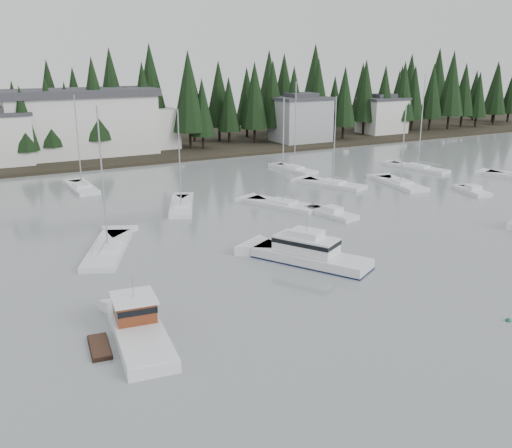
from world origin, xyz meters
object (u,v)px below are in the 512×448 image
Objects in this scene: sailboat_4 at (82,189)px; sailboat_6 at (283,206)px; house_east_a at (301,118)px; lobster_boat_brown at (137,332)px; harbor_inn at (93,122)px; runabout_1 at (332,215)px; sailboat_1 at (400,185)px; sailboat_2 at (181,208)px; runabout_2 at (473,192)px; cabin_cruiser_center at (309,255)px; sailboat_10 at (108,251)px; sailboat_7 at (333,185)px; sailboat_9 at (294,170)px; house_east_b at (382,114)px; sailboat_0 at (418,169)px.

sailboat_4 is 0.98× the size of sailboat_6.
sailboat_4 is at bearing -156.61° from house_east_a.
lobster_boat_brown is (-51.89, -63.07, -4.41)m from house_east_a.
harbor_inn is 4.71× the size of runabout_1.
harbor_inn is at bearing 4.91° from runabout_1.
sailboat_1 is at bearing -117.01° from sailboat_4.
runabout_2 is (35.36, -10.52, 0.07)m from sailboat_2.
runabout_2 is at bearing -100.36° from cabin_cruiser_center.
sailboat_10 is at bearing 104.45° from runabout_2.
sailboat_2 is 22.06m from sailboat_7.
runabout_2 is (21.95, 0.26, -0.00)m from runabout_1.
house_east_a is 48.73m from sailboat_6.
house_east_a is 1.69× the size of runabout_1.
sailboat_10 is (-49.45, -46.07, -4.84)m from house_east_a.
runabout_1 and runabout_2 have the same top height.
harbor_inn is 2.64× the size of sailboat_1.
sailboat_9 reaches higher than sailboat_6.
sailboat_7 reaches higher than cabin_cruiser_center.
house_east_a is at bearing -32.60° from lobster_boat_brown.
house_east_b is 44.98m from sailboat_9.
sailboat_1 is (30.89, -42.18, -5.72)m from harbor_inn.
harbor_inn is 2.51× the size of sailboat_2.
lobster_boat_brown is at bearing -163.92° from sailboat_10.
cabin_cruiser_center is 39.38m from sailboat_9.
harbor_inn is 2.28× the size of sailboat_6.
cabin_cruiser_center is at bearing -134.15° from house_east_b.
sailboat_0 reaches higher than runabout_1.
sailboat_7 is (-38.22, -35.77, -4.34)m from house_east_b.
sailboat_4 reaches higher than lobster_boat_brown.
sailboat_0 is at bearing -61.24° from sailboat_2.
sailboat_4 is at bearing 74.27° from sailboat_1.
sailboat_9 is at bearing 34.97° from sailboat_1.
house_east_b is at bearing -43.34° from sailboat_0.
cabin_cruiser_center is (3.91, -61.11, -5.12)m from harbor_inn.
house_east_a is 39.21m from harbor_inn.
harbor_inn is 52.60m from sailboat_1.
lobster_boat_brown is 32.12m from runabout_1.
sailboat_2 is at bearing 93.86° from sailboat_1.
house_east_a is at bearing -2.76° from sailboat_1.
sailboat_2 is at bearing 110.91° from sailboat_9.
sailboat_1 is 42.20m from sailboat_10.
lobster_boat_brown is 17.18m from sailboat_10.
sailboat_4 reaches higher than cabin_cruiser_center.
sailboat_0 is 12.27m from sailboat_1.
sailboat_1 reaches higher than runabout_2.
runabout_1 is (14.13, -50.10, -5.64)m from harbor_inn.
lobster_boat_brown is (-12.93, -67.41, -5.28)m from harbor_inn.
cabin_cruiser_center is at bearing -102.39° from sailboat_10.
sailboat_4 is at bearing 50.78° from sailboat_2.
runabout_2 is (-24.88, -47.50, -4.27)m from house_east_b.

